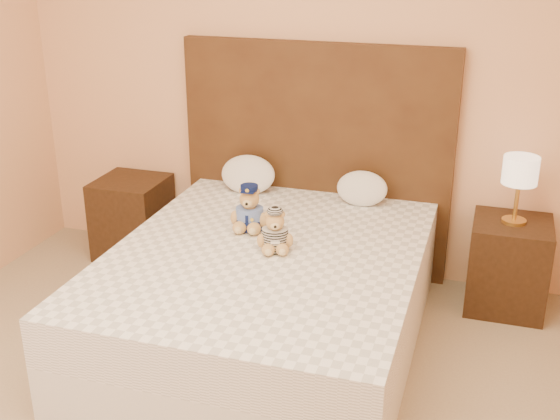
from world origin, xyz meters
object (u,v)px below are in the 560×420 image
Objects in this scene: bed at (266,296)px; teddy_police at (250,208)px; nightstand_left at (133,217)px; pillow_right at (362,187)px; nightstand_right at (508,265)px; pillow_left at (248,173)px; lamp at (520,174)px; teddy_prisoner at (275,230)px.

teddy_police reaches higher than bed.
nightstand_left is 1.64m from pillow_right.
nightstand_left is 2.50m from nightstand_right.
bed is at bearing -64.18° from pillow_left.
bed is at bearing -112.56° from pillow_right.
lamp reaches higher than teddy_police.
pillow_left reaches higher than nightstand_left.
pillow_right is (1.59, 0.03, 0.39)m from nightstand_left.
pillow_left is at bearing 178.96° from lamp.
teddy_prisoner is 0.86m from pillow_right.
bed and nightstand_right have the same top height.
nightstand_right is at bearing 32.62° from bed.
pillow_left reaches higher than teddy_prisoner.
teddy_prisoner is (-1.21, -0.78, 0.39)m from nightstand_right.
teddy_prisoner is 0.92m from pillow_left.
lamp is 1.10× the size of pillow_left.
bed is at bearing -32.62° from nightstand_left.
nightstand_left is 2.56m from lamp.
lamp is 1.54m from teddy_police.
teddy_police reaches higher than teddy_prisoner.
pillow_left is (-0.40, 0.83, 0.40)m from bed.
lamp reaches higher than pillow_left.
bed is at bearing -147.38° from nightstand_right.
nightstand_right is at bearing -1.04° from pillow_left.
bed is 3.64× the size of nightstand_left.
teddy_prisoner is at bearing -147.23° from nightstand_right.
nightstand_right is 1.70m from pillow_left.
teddy_prisoner is (0.04, 0.02, 0.39)m from bed.
teddy_prisoner is at bearing -61.19° from pillow_left.
nightstand_right is at bearing 13.90° from teddy_prisoner.
lamp is 1.27× the size of pillow_right.
teddy_police is at bearing -158.88° from nightstand_right.
pillow_right is (0.34, 0.83, 0.39)m from bed.
nightstand_left is at bearing -178.92° from pillow_right.
pillow_left is (-1.65, 0.03, -0.17)m from lamp.
nightstand_left is at bearing 146.47° from teddy_police.
teddy_police reaches higher than nightstand_right.
pillow_left is (0.85, 0.03, 0.40)m from nightstand_left.
bed is at bearing -60.18° from teddy_police.
pillow_right is at bearing 41.75° from teddy_police.
teddy_prisoner is 0.62× the size of pillow_left.
nightstand_left is at bearing 180.00° from nightstand_right.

